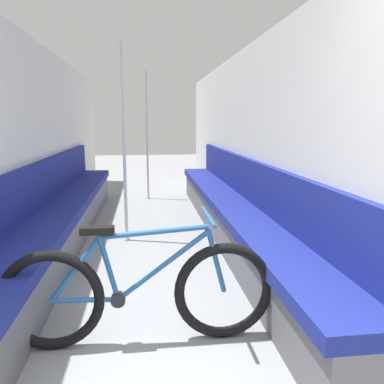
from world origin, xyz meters
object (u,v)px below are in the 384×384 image
Objects in this scene: bench_seat_row_right at (233,213)px; grab_pole_far at (124,147)px; bench_seat_row_left at (61,218)px; grab_pole_near at (147,138)px; bicycle at (139,293)px.

grab_pole_far is (-1.26, 0.10, 0.79)m from bench_seat_row_right.
grab_pole_near reaches higher than bench_seat_row_left.
bench_seat_row_left reaches higher than bicycle.
grab_pole_far is at bearing 7.72° from bench_seat_row_left.
bench_seat_row_right is 2.54× the size of grab_pole_far.
grab_pole_far is (0.72, 0.10, 0.79)m from bench_seat_row_left.
grab_pole_far reaches higher than bench_seat_row_right.
grab_pole_far is at bearing 175.55° from bench_seat_row_right.
grab_pole_near is at bearing 68.24° from bench_seat_row_left.
bench_seat_row_right is 2.31m from bicycle.
bicycle is (-1.08, -2.04, 0.02)m from bench_seat_row_right.
bench_seat_row_left is 2.24m from bicycle.
bench_seat_row_left is at bearing -111.76° from grab_pole_near.
grab_pole_near is 1.00× the size of grab_pole_far.
bench_seat_row_left is 1.08m from grab_pole_far.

